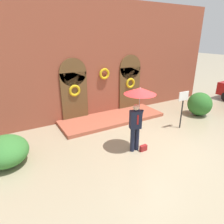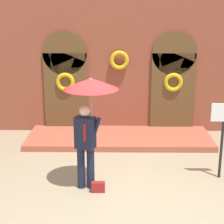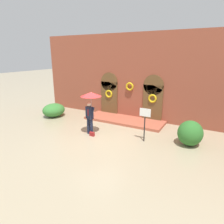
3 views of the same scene
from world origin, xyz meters
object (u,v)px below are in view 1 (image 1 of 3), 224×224
object	(u,v)px
sign_post	(183,104)
shrub_right	(200,104)
shrub_left	(6,151)
person_with_umbrella	(139,101)
handbag	(143,148)

from	to	relation	value
sign_post	shrub_right	xyz separation A→B (m)	(2.09, 0.64, -0.55)
sign_post	shrub_left	xyz separation A→B (m)	(-7.09, 0.93, -0.70)
person_with_umbrella	shrub_right	bearing A→B (deg)	13.34
sign_post	shrub_right	world-z (taller)	sign_post
handbag	shrub_right	world-z (taller)	shrub_right
person_with_umbrella	sign_post	distance (m)	3.00
shrub_left	shrub_right	bearing A→B (deg)	-1.78
handbag	shrub_right	bearing A→B (deg)	15.29
person_with_umbrella	sign_post	world-z (taller)	person_with_umbrella
person_with_umbrella	shrub_left	bearing A→B (deg)	160.96
sign_post	shrub_left	world-z (taller)	sign_post
handbag	sign_post	distance (m)	2.98
sign_post	handbag	bearing A→B (deg)	-164.83
sign_post	shrub_left	size ratio (longest dim) A/B	1.06
handbag	sign_post	bearing A→B (deg)	14.44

